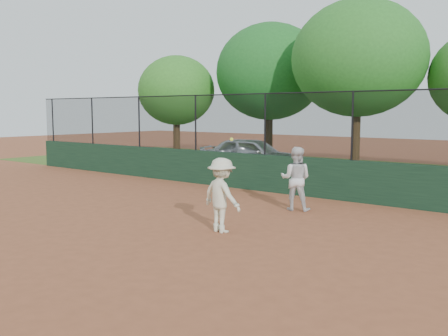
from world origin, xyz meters
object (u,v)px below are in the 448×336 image
Objects in this scene: player_main at (222,195)px; tree_2 at (358,58)px; player_second at (296,179)px; tree_0 at (176,91)px; tree_1 at (270,72)px; parked_car at (252,155)px.

tree_2 reaches higher than player_main.
tree_0 is (-11.41, 7.43, 2.82)m from player_second.
tree_0 reaches higher than player_main.
player_main is 14.33m from tree_1.
tree_2 is at bearing 98.78° from player_main.
tree_2 reaches higher than parked_car.
parked_car is at bearing -152.31° from tree_2.
tree_1 is at bearing 165.37° from tree_2.
parked_car is 0.64× the size of tree_2.
parked_car is 2.16× the size of player_main.
parked_car is at bearing -15.59° from tree_0.
tree_0 is at bearing -161.10° from tree_1.
parked_car is 5.12m from tree_1.
player_second reaches higher than parked_car.
parked_car is at bearing 121.34° from player_main.
tree_0 is 0.77× the size of tree_2.
tree_0 is (-5.97, 1.66, 2.89)m from parked_car.
player_main is (5.40, -8.86, 0.05)m from parked_car.
player_main is 0.38× the size of tree_0.
player_second is at bearing -77.49° from tree_2.
tree_2 reaches higher than tree_0.
tree_1 reaches higher than tree_0.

